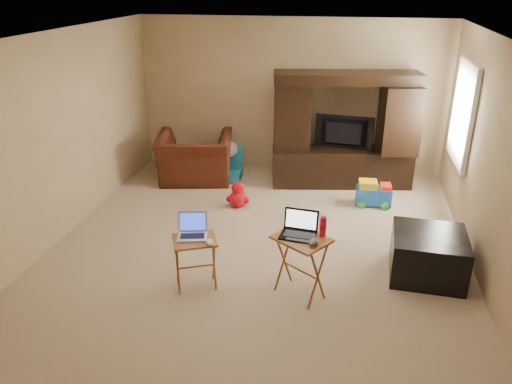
% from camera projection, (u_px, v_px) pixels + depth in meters
% --- Properties ---
extents(floor, '(5.50, 5.50, 0.00)m').
position_uv_depth(floor, '(259.00, 245.00, 6.21)').
color(floor, '#C9AE8B').
rests_on(floor, ground).
extents(ceiling, '(5.50, 5.50, 0.00)m').
position_uv_depth(ceiling, '(260.00, 36.00, 5.21)').
color(ceiling, silver).
rests_on(ceiling, ground).
extents(wall_back, '(5.00, 0.00, 5.00)m').
position_uv_depth(wall_back, '(290.00, 97.00, 8.18)').
color(wall_back, tan).
rests_on(wall_back, ground).
extents(wall_front, '(5.00, 0.00, 5.00)m').
position_uv_depth(wall_front, '(181.00, 282.00, 3.23)').
color(wall_front, tan).
rests_on(wall_front, ground).
extents(wall_left, '(0.00, 5.50, 5.50)m').
position_uv_depth(wall_left, '(60.00, 137.00, 6.14)').
color(wall_left, tan).
rests_on(wall_left, ground).
extents(wall_right, '(0.00, 5.50, 5.50)m').
position_uv_depth(wall_right, '(491.00, 164.00, 5.27)').
color(wall_right, tan).
rests_on(wall_right, ground).
extents(window_pane, '(0.00, 1.20, 1.20)m').
position_uv_depth(window_pane, '(464.00, 113.00, 6.61)').
color(window_pane, white).
rests_on(window_pane, ground).
extents(window_frame, '(0.06, 1.14, 1.34)m').
position_uv_depth(window_frame, '(463.00, 113.00, 6.62)').
color(window_frame, white).
rests_on(window_frame, ground).
extents(entertainment_center, '(2.23, 0.91, 1.77)m').
position_uv_depth(entertainment_center, '(344.00, 130.00, 7.68)').
color(entertainment_center, black).
rests_on(entertainment_center, floor).
extents(television, '(0.91, 0.22, 0.52)m').
position_uv_depth(television, '(343.00, 134.00, 7.65)').
color(television, black).
rests_on(television, entertainment_center).
extents(recliner, '(1.35, 1.24, 0.76)m').
position_uv_depth(recliner, '(195.00, 158.00, 8.02)').
color(recliner, '#4A1E10').
rests_on(recliner, floor).
extents(child_rocker, '(0.44, 0.49, 0.54)m').
position_uv_depth(child_rocker, '(228.00, 164.00, 8.07)').
color(child_rocker, teal).
rests_on(child_rocker, floor).
extents(plush_toy, '(0.35, 0.29, 0.39)m').
position_uv_depth(plush_toy, '(238.00, 194.00, 7.16)').
color(plush_toy, red).
rests_on(plush_toy, floor).
extents(push_toy, '(0.53, 0.40, 0.38)m').
position_uv_depth(push_toy, '(374.00, 193.00, 7.21)').
color(push_toy, blue).
rests_on(push_toy, floor).
extents(ottoman, '(0.82, 0.82, 0.50)m').
position_uv_depth(ottoman, '(428.00, 255.00, 5.49)').
color(ottoman, black).
rests_on(ottoman, floor).
extents(tray_table_left, '(0.55, 0.51, 0.58)m').
position_uv_depth(tray_table_left, '(196.00, 263.00, 5.26)').
color(tray_table_left, '#A06026').
rests_on(tray_table_left, floor).
extents(tray_table_right, '(0.66, 0.64, 0.67)m').
position_uv_depth(tray_table_right, '(300.00, 267.00, 5.11)').
color(tray_table_right, '#A46227').
rests_on(tray_table_right, floor).
extents(laptop_left, '(0.35, 0.32, 0.24)m').
position_uv_depth(laptop_left, '(192.00, 227.00, 5.13)').
color(laptop_left, silver).
rests_on(laptop_left, tray_table_left).
extents(laptop_right, '(0.38, 0.32, 0.24)m').
position_uv_depth(laptop_right, '(298.00, 226.00, 4.95)').
color(laptop_right, black).
rests_on(laptop_right, tray_table_right).
extents(mouse_left, '(0.11, 0.14, 0.05)m').
position_uv_depth(mouse_left, '(210.00, 242.00, 5.04)').
color(mouse_left, white).
rests_on(mouse_left, tray_table_left).
extents(mouse_right, '(0.11, 0.15, 0.06)m').
position_uv_depth(mouse_right, '(314.00, 242.00, 4.83)').
color(mouse_right, '#424247').
rests_on(mouse_right, tray_table_right).
extents(water_bottle, '(0.07, 0.07, 0.21)m').
position_uv_depth(water_bottle, '(323.00, 227.00, 4.97)').
color(water_bottle, red).
rests_on(water_bottle, tray_table_right).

